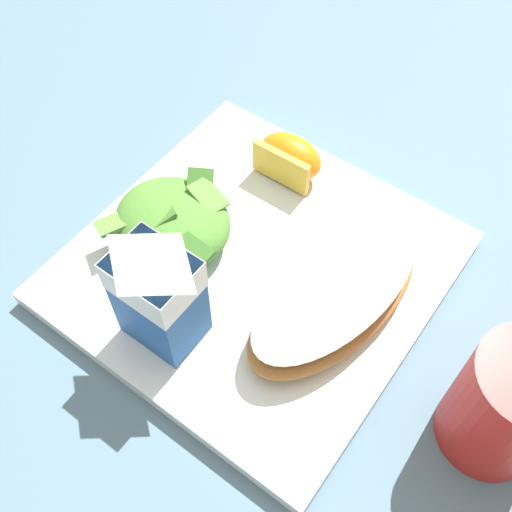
{
  "coord_description": "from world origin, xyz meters",
  "views": [
    {
      "loc": [
        -0.17,
        0.23,
        0.44
      ],
      "look_at": [
        0.0,
        0.0,
        0.03
      ],
      "focal_mm": 43.32,
      "sensor_mm": 36.0,
      "label": 1
    }
  ],
  "objects_px": {
    "white_plate": "(256,268)",
    "cheesy_pizza_bread": "(338,293)",
    "orange_wedge_front": "(290,157)",
    "drinking_red_cup": "(508,406)",
    "milk_carton": "(156,288)",
    "green_salad_pile": "(173,222)"
  },
  "relations": [
    {
      "from": "cheesy_pizza_bread",
      "to": "green_salad_pile",
      "type": "relative_size",
      "value": 1.74
    },
    {
      "from": "white_plate",
      "to": "orange_wedge_front",
      "type": "xyz_separation_m",
      "value": [
        0.03,
        -0.1,
        0.03
      ]
    },
    {
      "from": "orange_wedge_front",
      "to": "drinking_red_cup",
      "type": "relative_size",
      "value": 0.59
    },
    {
      "from": "green_salad_pile",
      "to": "drinking_red_cup",
      "type": "bearing_deg",
      "value": -178.6
    },
    {
      "from": "orange_wedge_front",
      "to": "milk_carton",
      "type": "bearing_deg",
      "value": 94.57
    },
    {
      "from": "white_plate",
      "to": "milk_carton",
      "type": "relative_size",
      "value": 2.55
    },
    {
      "from": "white_plate",
      "to": "cheesy_pizza_bread",
      "type": "xyz_separation_m",
      "value": [
        -0.07,
        -0.0,
        0.03
      ]
    },
    {
      "from": "milk_carton",
      "to": "cheesy_pizza_bread",
      "type": "bearing_deg",
      "value": -135.06
    },
    {
      "from": "milk_carton",
      "to": "drinking_red_cup",
      "type": "bearing_deg",
      "value": -161.61
    },
    {
      "from": "white_plate",
      "to": "cheesy_pizza_bread",
      "type": "bearing_deg",
      "value": -176.48
    },
    {
      "from": "green_salad_pile",
      "to": "orange_wedge_front",
      "type": "distance_m",
      "value": 0.12
    },
    {
      "from": "white_plate",
      "to": "milk_carton",
      "type": "distance_m",
      "value": 0.11
    },
    {
      "from": "cheesy_pizza_bread",
      "to": "white_plate",
      "type": "bearing_deg",
      "value": 3.52
    },
    {
      "from": "white_plate",
      "to": "orange_wedge_front",
      "type": "bearing_deg",
      "value": -70.46
    },
    {
      "from": "cheesy_pizza_bread",
      "to": "drinking_red_cup",
      "type": "xyz_separation_m",
      "value": [
        -0.14,
        0.02,
        0.02
      ]
    },
    {
      "from": "cheesy_pizza_bread",
      "to": "milk_carton",
      "type": "relative_size",
      "value": 1.64
    },
    {
      "from": "orange_wedge_front",
      "to": "white_plate",
      "type": "bearing_deg",
      "value": 109.54
    },
    {
      "from": "orange_wedge_front",
      "to": "cheesy_pizza_bread",
      "type": "bearing_deg",
      "value": 139.48
    },
    {
      "from": "green_salad_pile",
      "to": "drinking_red_cup",
      "type": "height_order",
      "value": "drinking_red_cup"
    },
    {
      "from": "cheesy_pizza_bread",
      "to": "orange_wedge_front",
      "type": "xyz_separation_m",
      "value": [
        0.11,
        -0.09,
        0.0
      ]
    },
    {
      "from": "white_plate",
      "to": "orange_wedge_front",
      "type": "relative_size",
      "value": 4.62
    },
    {
      "from": "drinking_red_cup",
      "to": "white_plate",
      "type": "bearing_deg",
      "value": -3.17
    }
  ]
}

